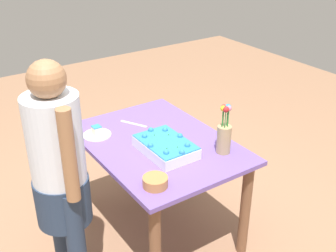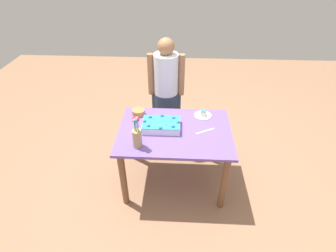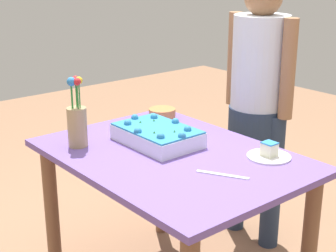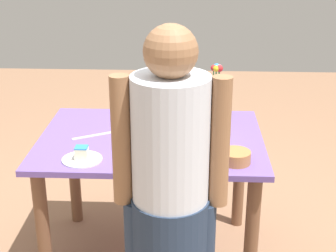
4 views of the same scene
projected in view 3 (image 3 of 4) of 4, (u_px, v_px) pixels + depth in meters
The scene contains 7 objects.
dining_table at pixel (172, 180), 2.35m from camera, with size 1.19×0.86×0.75m.
sheet_cake at pixel (157, 135), 2.42m from camera, with size 0.40×0.27×0.10m.
serving_plate_with_slice at pixel (269, 153), 2.26m from camera, with size 0.19×0.19×0.07m.
cake_knife at pixel (222, 175), 2.08m from camera, with size 0.22×0.02×0.00m, color silver.
flower_vase at pixel (77, 120), 2.36m from camera, with size 0.09×0.09×0.33m.
fruit_bowl at pixel (162, 114), 2.79m from camera, with size 0.15×0.15×0.06m, color #B77741.
person_standing at pixel (258, 97), 2.82m from camera, with size 0.45×0.31×1.49m.
Camera 3 is at (1.65, -1.39, 1.59)m, focal length 55.00 mm.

